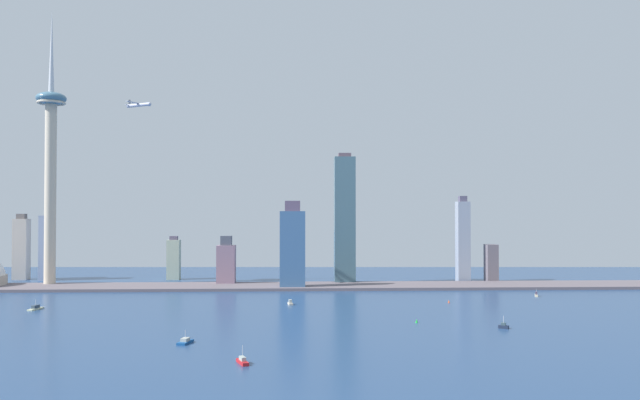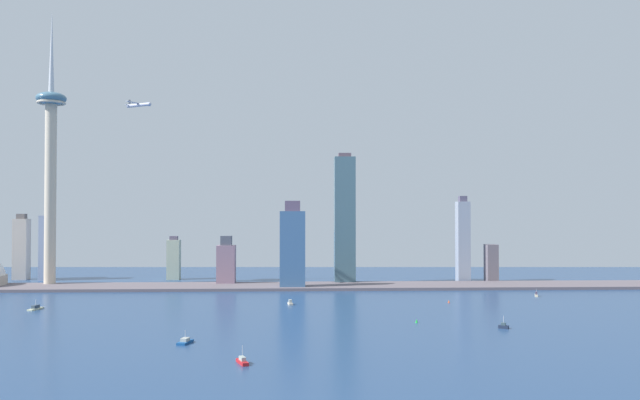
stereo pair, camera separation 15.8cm
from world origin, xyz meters
TOP-DOWN VIEW (x-y plane):
  - waterfront_pier at (0.00, 439.02)m, footprint 982.51×68.84m
  - observation_tower at (-258.00, 462.99)m, footprint 33.35×33.35m
  - skyscraper_0 at (219.33, 485.89)m, footprint 14.71×15.77m
  - skyscraper_1 at (252.30, 482.43)m, footprint 13.13×17.14m
  - skyscraper_2 at (-59.85, 464.38)m, footprint 20.78×18.82m
  - skyscraper_3 at (76.74, 473.46)m, footprint 24.17×19.27m
  - skyscraper_4 at (15.96, 423.26)m, footprint 27.47×14.85m
  - skyscraper_5 at (-321.66, 541.02)m, footprint 17.22×15.07m
  - skyscraper_6 at (-132.11, 533.92)m, footprint 15.67×13.77m
  - skyscraper_7 at (-287.18, 531.61)m, footprint 14.44×16.32m
  - boat_0 at (-202.99, 281.90)m, footprint 8.33×18.09m
  - boat_1 at (14.16, 303.39)m, footprint 5.10×10.22m
  - boat_2 at (-10.76, 73.19)m, footprint 8.10×14.15m
  - boat_3 at (257.15, 351.41)m, footprint 5.20×9.86m
  - boat_5 at (166.75, 175.07)m, footprint 7.45×6.12m
  - boat_6 at (-51.29, 131.01)m, footprint 9.08×15.37m
  - channel_buoy_1 at (109.53, 202.52)m, footprint 1.92×1.92m
  - channel_buoy_2 at (160.15, 311.32)m, footprint 1.97×1.97m
  - airplane at (-147.67, 414.89)m, footprint 30.40×31.63m

SIDE VIEW (x-z plane):
  - channel_buoy_2 at x=160.15m, z-range 0.00..2.16m
  - boat_6 at x=-51.29m, z-range -2.98..5.45m
  - channel_buoy_1 at x=109.53m, z-range 0.00..2.73m
  - boat_0 at x=-202.99m, z-range -2.87..5.63m
  - boat_2 at x=-10.76m, z-range -3.60..6.49m
  - waterfront_pier at x=0.00m, z-range 0.00..3.04m
  - boat_5 at x=166.75m, z-range -2.93..6.13m
  - boat_1 at x=14.16m, z-range -0.66..3.96m
  - boat_3 at x=257.15m, z-range -2.19..5.67m
  - skyscraper_1 at x=252.30m, z-range 0.00..45.30m
  - skyscraper_2 at x=-59.85m, z-range -3.21..53.37m
  - skyscraper_6 at x=-132.11m, z-range -1.46..52.53m
  - skyscraper_5 at x=-321.66m, z-range -1.96..79.85m
  - skyscraper_7 at x=-287.18m, z-range 0.00..79.56m
  - skyscraper_4 at x=15.96m, z-range -3.43..92.46m
  - skyscraper_0 at x=219.33m, z-range -2.09..100.98m
  - skyscraper_3 at x=76.74m, z-range -1.42..151.21m
  - observation_tower at x=-258.00m, z-range -4.75..309.35m
  - airplane at x=-147.67m, z-range 193.88..202.51m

